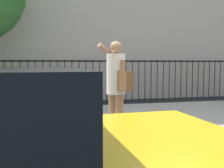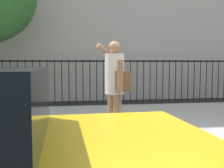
# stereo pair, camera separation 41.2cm
# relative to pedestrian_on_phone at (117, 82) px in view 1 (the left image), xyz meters

# --- Properties ---
(ground_plane) EXTENTS (60.00, 60.00, 0.00)m
(ground_plane) POSITION_rel_pedestrian_on_phone_xyz_m (0.52, -0.78, -1.15)
(ground_plane) COLOR black
(sidewalk) EXTENTS (28.00, 4.40, 0.15)m
(sidewalk) POSITION_rel_pedestrian_on_phone_xyz_m (0.52, 1.42, -1.08)
(sidewalk) COLOR #B2ADA3
(sidewalk) RESTS_ON ground
(iron_fence) EXTENTS (12.03, 0.04, 1.60)m
(iron_fence) POSITION_rel_pedestrian_on_phone_xyz_m (0.52, 5.12, -0.13)
(iron_fence) COLOR black
(iron_fence) RESTS_ON ground
(pedestrian_on_phone) EXTENTS (0.55, 0.72, 1.72)m
(pedestrian_on_phone) POSITION_rel_pedestrian_on_phone_xyz_m (0.00, 0.00, 0.00)
(pedestrian_on_phone) COLOR #936B4C
(pedestrian_on_phone) RESTS_ON sidewalk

